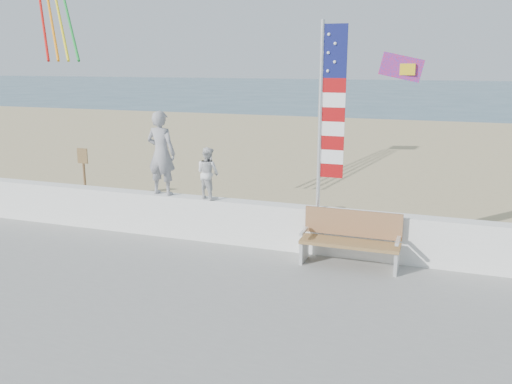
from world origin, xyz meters
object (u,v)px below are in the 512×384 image
adult (161,153)px  child (208,173)px  flag (327,109)px  bench (351,238)px

adult → child: size_ratio=1.66×
adult → flag: flag is taller
bench → child: bearing=171.5°
flag → adult: bearing=180.0°
bench → flag: flag is taller
bench → flag: 2.43m
adult → bench: bearing=177.8°
child → bench: (3.05, -0.45, -0.93)m
child → flag: bearing=-156.7°
child → flag: flag is taller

